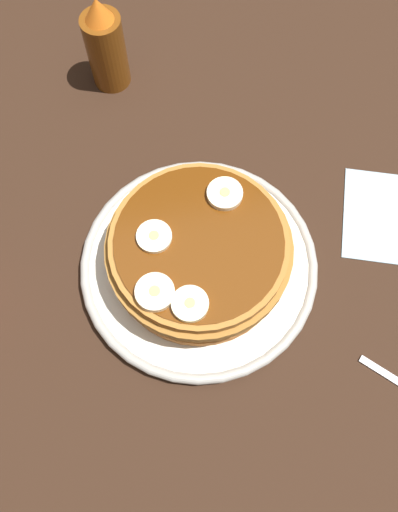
{
  "coord_description": "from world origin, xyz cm",
  "views": [
    {
      "loc": [
        3.64,
        19.41,
        52.35
      ],
      "look_at": [
        0.0,
        0.0,
        3.54
      ],
      "focal_mm": 37.3,
      "sensor_mm": 36.0,
      "label": 1
    }
  ],
  "objects_px": {
    "banana_slice_1": "(155,292)",
    "syrup_bottle": "(106,46)",
    "pancake_stack": "(198,251)",
    "banana_slice_2": "(154,237)",
    "plate": "(199,265)",
    "banana_slice_0": "(225,194)",
    "napkin": "(394,218)",
    "banana_slice_3": "(190,304)"
  },
  "relations": [
    {
      "from": "banana_slice_0",
      "to": "syrup_bottle",
      "type": "bearing_deg",
      "value": -67.61
    },
    {
      "from": "pancake_stack",
      "to": "banana_slice_2",
      "type": "relative_size",
      "value": 5.49
    },
    {
      "from": "pancake_stack",
      "to": "banana_slice_1",
      "type": "xyz_separation_m",
      "value": [
        0.05,
        0.04,
        0.03
      ]
    },
    {
      "from": "banana_slice_1",
      "to": "syrup_bottle",
      "type": "height_order",
      "value": "syrup_bottle"
    },
    {
      "from": "banana_slice_1",
      "to": "banana_slice_2",
      "type": "bearing_deg",
      "value": -98.0
    },
    {
      "from": "plate",
      "to": "banana_slice_1",
      "type": "distance_m",
      "value": 0.09
    },
    {
      "from": "banana_slice_2",
      "to": "syrup_bottle",
      "type": "distance_m",
      "value": 0.26
    },
    {
      "from": "banana_slice_3",
      "to": "napkin",
      "type": "height_order",
      "value": "banana_slice_3"
    },
    {
      "from": "syrup_bottle",
      "to": "banana_slice_2",
      "type": "bearing_deg",
      "value": 94.11
    },
    {
      "from": "pancake_stack",
      "to": "banana_slice_2",
      "type": "xyz_separation_m",
      "value": [
        0.04,
        -0.01,
        0.03
      ]
    },
    {
      "from": "banana_slice_2",
      "to": "napkin",
      "type": "relative_size",
      "value": 0.3
    },
    {
      "from": "pancake_stack",
      "to": "napkin",
      "type": "height_order",
      "value": "pancake_stack"
    },
    {
      "from": "banana_slice_1",
      "to": "banana_slice_2",
      "type": "distance_m",
      "value": 0.05
    },
    {
      "from": "napkin",
      "to": "syrup_bottle",
      "type": "height_order",
      "value": "syrup_bottle"
    },
    {
      "from": "banana_slice_1",
      "to": "banana_slice_3",
      "type": "bearing_deg",
      "value": 150.46
    },
    {
      "from": "banana_slice_1",
      "to": "banana_slice_2",
      "type": "height_order",
      "value": "banana_slice_1"
    },
    {
      "from": "plate",
      "to": "napkin",
      "type": "xyz_separation_m",
      "value": [
        -0.22,
        -0.02,
        -0.01
      ]
    },
    {
      "from": "pancake_stack",
      "to": "banana_slice_0",
      "type": "bearing_deg",
      "value": -129.37
    },
    {
      "from": "banana_slice_2",
      "to": "syrup_bottle",
      "type": "height_order",
      "value": "syrup_bottle"
    },
    {
      "from": "banana_slice_2",
      "to": "napkin",
      "type": "bearing_deg",
      "value": -178.36
    },
    {
      "from": "banana_slice_0",
      "to": "banana_slice_3",
      "type": "height_order",
      "value": "same"
    },
    {
      "from": "pancake_stack",
      "to": "banana_slice_3",
      "type": "relative_size",
      "value": 5.44
    },
    {
      "from": "banana_slice_1",
      "to": "banana_slice_0",
      "type": "bearing_deg",
      "value": -133.38
    },
    {
      "from": "banana_slice_1",
      "to": "syrup_bottle",
      "type": "xyz_separation_m",
      "value": [
        0.01,
        -0.31,
        -0.02
      ]
    },
    {
      "from": "plate",
      "to": "banana_slice_1",
      "type": "height_order",
      "value": "banana_slice_1"
    },
    {
      "from": "banana_slice_1",
      "to": "plate",
      "type": "bearing_deg",
      "value": -138.13
    },
    {
      "from": "napkin",
      "to": "banana_slice_2",
      "type": "bearing_deg",
      "value": 1.64
    },
    {
      "from": "plate",
      "to": "pancake_stack",
      "type": "bearing_deg",
      "value": -67.61
    },
    {
      "from": "plate",
      "to": "pancake_stack",
      "type": "distance_m",
      "value": 0.03
    },
    {
      "from": "banana_slice_1",
      "to": "syrup_bottle",
      "type": "distance_m",
      "value": 0.31
    },
    {
      "from": "banana_slice_1",
      "to": "banana_slice_3",
      "type": "xyz_separation_m",
      "value": [
        -0.03,
        0.02,
        -0.0
      ]
    },
    {
      "from": "plate",
      "to": "banana_slice_2",
      "type": "height_order",
      "value": "banana_slice_2"
    },
    {
      "from": "banana_slice_2",
      "to": "banana_slice_1",
      "type": "bearing_deg",
      "value": 82.0
    },
    {
      "from": "plate",
      "to": "banana_slice_0",
      "type": "distance_m",
      "value": 0.08
    },
    {
      "from": "banana_slice_1",
      "to": "pancake_stack",
      "type": "bearing_deg",
      "value": -136.67
    },
    {
      "from": "banana_slice_0",
      "to": "banana_slice_2",
      "type": "relative_size",
      "value": 1.04
    },
    {
      "from": "banana_slice_2",
      "to": "banana_slice_3",
      "type": "distance_m",
      "value": 0.07
    },
    {
      "from": "banana_slice_2",
      "to": "banana_slice_3",
      "type": "xyz_separation_m",
      "value": [
        -0.02,
        0.07,
        0.0
      ]
    },
    {
      "from": "banana_slice_3",
      "to": "syrup_bottle",
      "type": "bearing_deg",
      "value": -83.09
    },
    {
      "from": "plate",
      "to": "pancake_stack",
      "type": "xyz_separation_m",
      "value": [
        0.0,
        -0.0,
        0.03
      ]
    },
    {
      "from": "napkin",
      "to": "syrup_bottle",
      "type": "relative_size",
      "value": 0.92
    },
    {
      "from": "banana_slice_3",
      "to": "syrup_bottle",
      "type": "relative_size",
      "value": 0.28
    }
  ]
}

